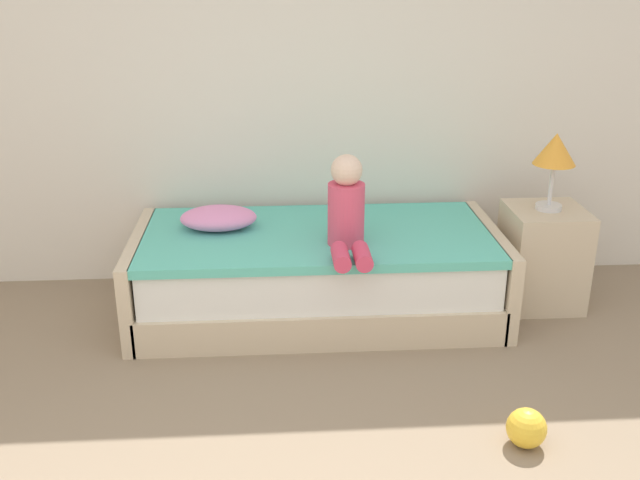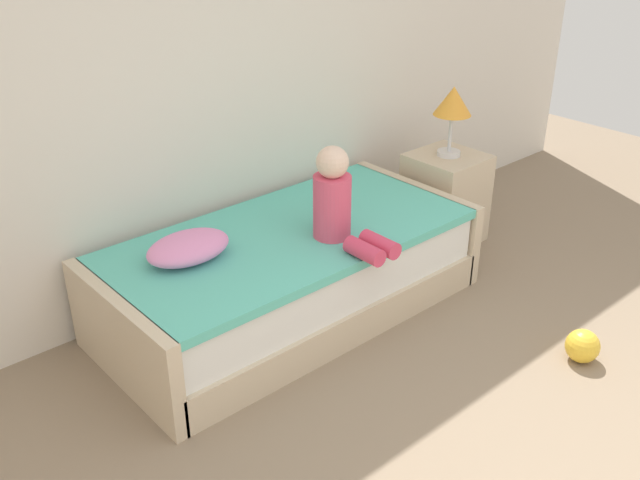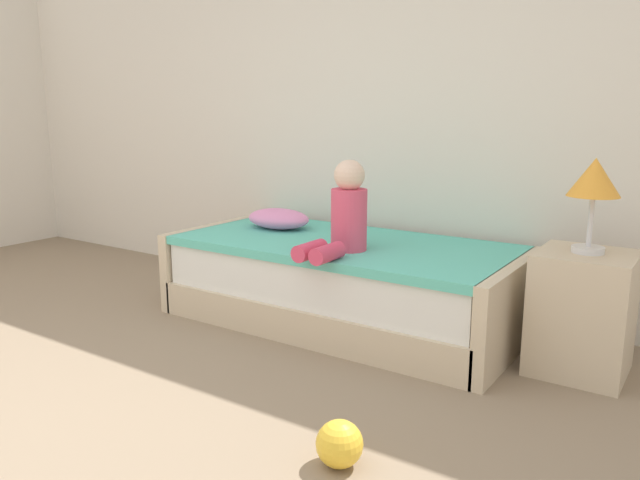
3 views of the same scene
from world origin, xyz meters
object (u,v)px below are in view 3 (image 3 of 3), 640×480
table_lamp (594,182)px  bed (343,282)px  child_figure (344,215)px  toy_ball (339,444)px  pillow (278,219)px  nightstand (582,313)px

table_lamp → bed: bearing=-178.9°
child_figure → toy_ball: bearing=-58.9°
child_figure → pillow: bearing=155.2°
bed → child_figure: 0.53m
nightstand → child_figure: size_ratio=1.18×
child_figure → toy_ball: (0.67, -1.11, -0.62)m
bed → toy_ball: size_ratio=12.15×
child_figure → bed: bearing=122.6°
table_lamp → toy_ball: size_ratio=2.59×
child_figure → toy_ball: child_figure is taller
table_lamp → child_figure: bearing=-168.1°
bed → nightstand: bearing=1.1°
bed → nightstand: size_ratio=3.52×
table_lamp → pillow: size_ratio=1.02×
nightstand → toy_ball: 1.48m
child_figure → pillow: child_figure is taller
pillow → bed: bearing=-10.1°
bed → child_figure: bearing=-57.4°
pillow → child_figure: bearing=-24.8°
nightstand → pillow: bearing=177.8°
toy_ball → nightstand: bearing=68.6°
table_lamp → child_figure: table_lamp is taller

